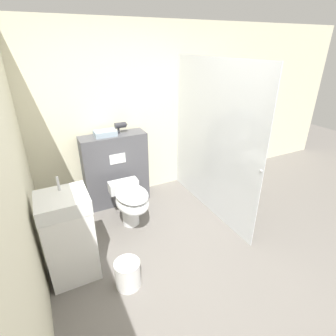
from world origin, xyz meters
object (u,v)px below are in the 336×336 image
at_px(toilet, 131,201).
at_px(hair_drier, 121,125).
at_px(waste_bin, 128,274).
at_px(sink_vanity, 69,236).

xyz_separation_m(toilet, hair_drier, (0.15, 0.68, 0.81)).
distance_m(hair_drier, waste_bin, 1.95).
bearing_deg(toilet, sink_vanity, -148.34).
bearing_deg(waste_bin, sink_vanity, 137.65).
bearing_deg(toilet, waste_bin, -111.66).
bearing_deg(waste_bin, hair_drier, 72.22).
bearing_deg(sink_vanity, toilet, 31.66).
xyz_separation_m(hair_drier, waste_bin, (-0.51, -1.58, -1.03)).
relative_size(hair_drier, waste_bin, 0.62).
distance_m(toilet, waste_bin, 0.99).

